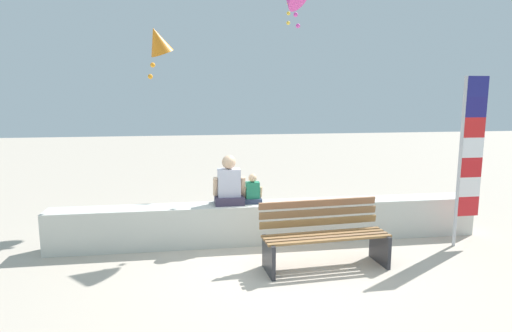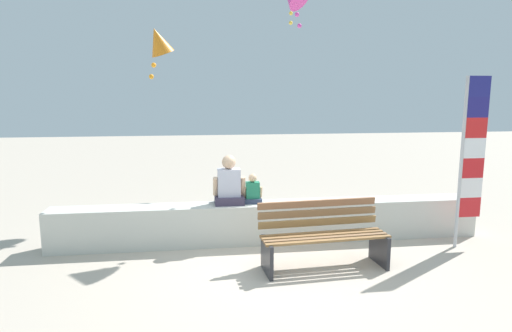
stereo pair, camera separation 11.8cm
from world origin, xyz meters
name	(u,v)px [view 1 (the left image)]	position (x,y,z in m)	size (l,w,h in m)	color
ground_plane	(286,269)	(0.00, 0.00, 0.00)	(40.00, 40.00, 0.00)	#BBAD9B
seawall_ledge	(270,222)	(0.00, 1.17, 0.32)	(6.84, 0.47, 0.63)	beige
park_bench	(324,236)	(0.53, 0.05, 0.42)	(1.76, 0.73, 0.88)	olive
person_adult	(229,185)	(-0.66, 1.21, 0.93)	(0.51, 0.37, 0.77)	#383147
person_child	(253,192)	(-0.28, 1.21, 0.82)	(0.31, 0.23, 0.47)	#2B3650
flag_banner	(468,153)	(2.92, 0.51, 1.46)	(0.40, 0.05, 2.61)	#B7B7BC
kite_orange	(158,41)	(-1.71, 1.73, 3.16)	(0.62, 0.58, 0.84)	orange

